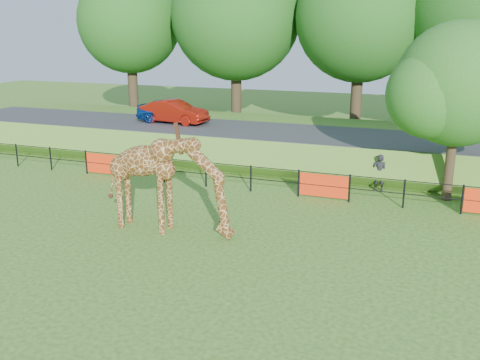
% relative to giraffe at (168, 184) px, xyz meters
% --- Properties ---
extents(ground, '(90.00, 90.00, 0.00)m').
position_rel_giraffe_xyz_m(ground, '(0.99, -2.84, -1.61)').
color(ground, '#325F17').
rests_on(ground, ground).
extents(giraffe, '(4.50, 0.83, 3.22)m').
position_rel_giraffe_xyz_m(giraffe, '(0.00, 0.00, 0.00)').
color(giraffe, '#552F11').
rests_on(giraffe, ground).
extents(perimeter_fence, '(28.07, 0.10, 1.10)m').
position_rel_giraffe_xyz_m(perimeter_fence, '(0.99, 5.16, -1.06)').
color(perimeter_fence, black).
rests_on(perimeter_fence, ground).
extents(embankment, '(40.00, 9.00, 1.30)m').
position_rel_giraffe_xyz_m(embankment, '(0.99, 12.66, -0.96)').
color(embankment, '#325F17').
rests_on(embankment, ground).
extents(road, '(40.00, 5.00, 0.12)m').
position_rel_giraffe_xyz_m(road, '(0.99, 11.16, -0.25)').
color(road, '#323235').
rests_on(road, embankment).
extents(car_blue, '(3.88, 1.62, 1.31)m').
position_rel_giraffe_xyz_m(car_blue, '(-6.00, 11.69, 0.47)').
color(car_blue, '#13419D').
rests_on(car_blue, road).
extents(car_red, '(3.96, 1.72, 1.27)m').
position_rel_giraffe_xyz_m(car_red, '(-5.73, 11.50, 0.45)').
color(car_red, '#9E170B').
rests_on(car_red, road).
extents(visitor, '(0.56, 0.37, 1.52)m').
position_rel_giraffe_xyz_m(visitor, '(5.86, 7.17, -0.85)').
color(visitor, black).
rests_on(visitor, ground).
extents(tree_east, '(5.40, 4.71, 6.76)m').
position_rel_giraffe_xyz_m(tree_east, '(8.58, 6.80, 2.67)').
color(tree_east, '#2F2315').
rests_on(tree_east, ground).
extents(bg_tree_line, '(37.30, 8.80, 11.82)m').
position_rel_giraffe_xyz_m(bg_tree_line, '(2.88, 19.16, 5.59)').
color(bg_tree_line, '#2F2315').
rests_on(bg_tree_line, ground).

